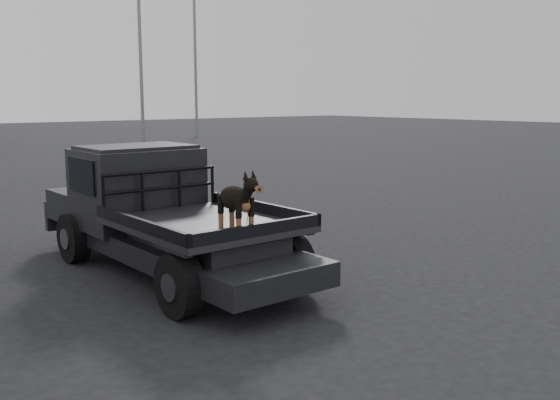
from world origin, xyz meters
TOP-DOWN VIEW (x-y plane):
  - ground at (0.00, 0.00)m, footprint 120.00×120.00m
  - flatbed_ute at (0.78, 1.41)m, footprint 2.00×5.40m
  - ute_cab at (0.78, 2.36)m, footprint 1.72×1.30m
  - headache_rack at (0.78, 1.61)m, footprint 1.80×0.08m
  - dog at (0.64, -0.45)m, footprint 0.32×0.60m

SIDE VIEW (x-z plane):
  - ground at x=0.00m, z-range 0.00..0.00m
  - flatbed_ute at x=0.78m, z-range 0.00..0.92m
  - headache_rack at x=0.78m, z-range 0.92..1.47m
  - dog at x=0.64m, z-range 0.92..1.66m
  - ute_cab at x=0.78m, z-range 0.92..1.80m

